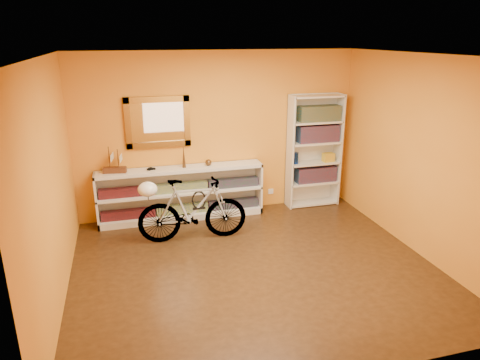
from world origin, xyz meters
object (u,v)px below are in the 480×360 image
object	(u,v)px
bookcase	(314,151)
helmet	(148,189)
bicycle	(193,210)
console_unit	(182,193)

from	to	relation	value
bookcase	helmet	distance (m)	2.93
bicycle	helmet	world-z (taller)	bicycle
helmet	bicycle	bearing A→B (deg)	-3.30
bicycle	helmet	size ratio (longest dim) A/B	5.86
console_unit	bookcase	distance (m)	2.32
bicycle	helmet	xyz separation A→B (m)	(-0.60, 0.03, 0.35)
console_unit	helmet	world-z (taller)	helmet
helmet	bookcase	bearing A→B (deg)	15.90
bookcase	console_unit	bearing A→B (deg)	-179.37
bookcase	helmet	size ratio (longest dim) A/B	7.08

